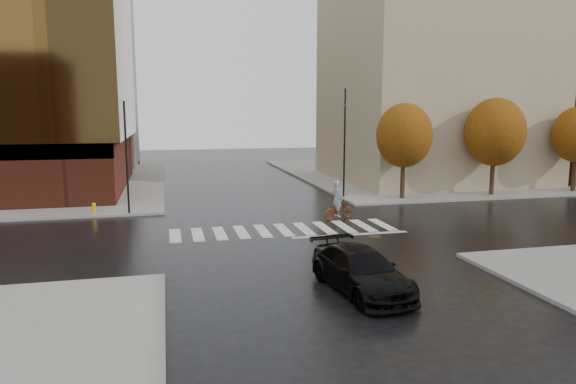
% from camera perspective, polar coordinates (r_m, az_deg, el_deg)
% --- Properties ---
extents(ground, '(120.00, 120.00, 0.00)m').
position_cam_1_polar(ground, '(26.15, -0.23, -4.48)').
color(ground, black).
rests_on(ground, ground).
extents(sidewalk_ne, '(30.00, 30.00, 0.15)m').
position_cam_1_polar(sidewalk_ne, '(53.38, 16.80, 2.09)').
color(sidewalk_ne, gray).
rests_on(sidewalk_ne, ground).
extents(crosswalk, '(12.00, 3.00, 0.01)m').
position_cam_1_polar(crosswalk, '(26.62, -0.48, -4.23)').
color(crosswalk, silver).
rests_on(crosswalk, ground).
extents(building_ne_tan, '(16.00, 16.00, 18.00)m').
position_cam_1_polar(building_ne_tan, '(47.69, 15.51, 12.31)').
color(building_ne_tan, tan).
rests_on(building_ne_tan, sidewalk_ne).
extents(building_nw_far, '(14.00, 12.00, 20.00)m').
position_cam_1_polar(building_nw_far, '(62.73, -23.32, 11.94)').
color(building_nw_far, tan).
rests_on(building_nw_far, sidewalk_nw).
extents(tree_ne_a, '(3.80, 3.80, 6.50)m').
position_cam_1_polar(tree_ne_a, '(35.88, 12.78, 6.14)').
color(tree_ne_a, '#332416').
rests_on(tree_ne_a, sidewalk_ne).
extents(tree_ne_b, '(4.20, 4.20, 6.89)m').
position_cam_1_polar(tree_ne_b, '(39.47, 22.00, 6.18)').
color(tree_ne_b, '#332416').
rests_on(tree_ne_b, sidewalk_ne).
extents(sedan, '(2.64, 5.21, 1.45)m').
position_cam_1_polar(sedan, '(17.78, 8.12, -8.63)').
color(sedan, black).
rests_on(sedan, ground).
extents(cyclist, '(2.07, 1.29, 2.22)m').
position_cam_1_polar(cyclist, '(29.34, 5.56, -1.54)').
color(cyclist, maroon).
rests_on(cyclist, ground).
extents(traffic_light_nw, '(0.18, 0.15, 6.52)m').
position_cam_1_polar(traffic_light_nw, '(31.22, -17.54, 4.33)').
color(traffic_light_nw, black).
rests_on(traffic_light_nw, sidewalk_nw).
extents(traffic_light_ne, '(0.20, 0.22, 7.49)m').
position_cam_1_polar(traffic_light_ne, '(35.91, 6.31, 6.27)').
color(traffic_light_ne, black).
rests_on(traffic_light_ne, sidewalk_ne).
extents(fire_hydrant, '(0.24, 0.24, 0.67)m').
position_cam_1_polar(fire_hydrant, '(32.02, -20.76, -1.64)').
color(fire_hydrant, yellow).
rests_on(fire_hydrant, sidewalk_nw).
extents(manhole, '(0.69, 0.69, 0.01)m').
position_cam_1_polar(manhole, '(25.52, 9.62, -4.93)').
color(manhole, '#4D3C1B').
rests_on(manhole, ground).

